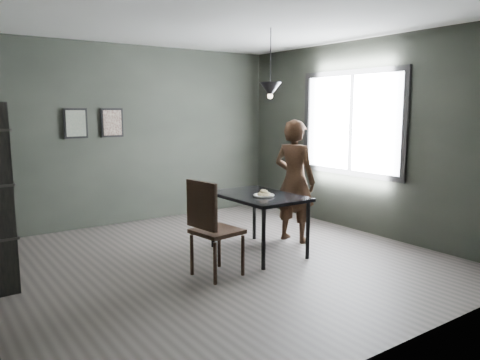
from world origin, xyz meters
TOP-DOWN VIEW (x-y plane):
  - ground at (0.00, 0.00)m, footprint 5.00×5.00m
  - back_wall at (0.00, 2.50)m, footprint 5.00×0.10m
  - ceiling at (0.00, 0.00)m, footprint 5.00×5.00m
  - window_assembly at (2.47, 0.20)m, footprint 0.04×1.96m
  - cafe_table at (0.60, 0.00)m, footprint 0.80×1.20m
  - white_plate at (0.58, -0.14)m, footprint 0.23×0.23m
  - donut_pile at (0.58, -0.14)m, footprint 0.18×0.18m
  - woman at (1.34, 0.16)m, footprint 0.57×0.71m
  - wood_chair at (-0.36, -0.40)m, footprint 0.52×0.52m
  - pendant_lamp at (0.85, 0.10)m, footprint 0.28×0.28m
  - framed_print_left at (-0.90, 2.47)m, footprint 0.34×0.04m
  - framed_print_right at (-0.35, 2.47)m, footprint 0.34×0.04m

SIDE VIEW (x-z plane):
  - ground at x=0.00m, z-range 0.00..0.00m
  - wood_chair at x=-0.36m, z-range 0.07..1.14m
  - cafe_table at x=0.60m, z-range 0.30..1.05m
  - white_plate at x=0.58m, z-range 0.75..0.76m
  - donut_pile at x=0.58m, z-range 0.75..0.82m
  - woman at x=1.34m, z-range 0.00..1.67m
  - back_wall at x=0.00m, z-range 0.00..2.80m
  - window_assembly at x=2.47m, z-range 0.82..2.38m
  - framed_print_left at x=-0.90m, z-range 1.38..1.82m
  - framed_print_right at x=-0.35m, z-range 1.38..1.82m
  - pendant_lamp at x=0.85m, z-range 1.62..2.48m
  - ceiling at x=0.00m, z-range 2.79..2.81m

